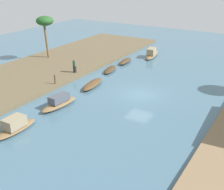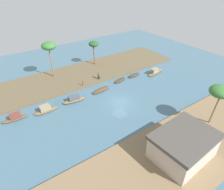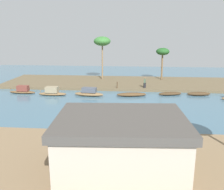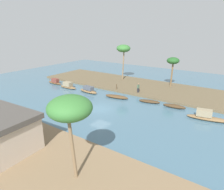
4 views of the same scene
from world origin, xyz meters
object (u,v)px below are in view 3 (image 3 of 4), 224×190
object	(u,v)px
sampan_midstream	(52,92)
person_on_near_bank	(145,83)
palm_tree_left_far	(102,42)
mooring_post	(117,85)
riverside_building	(121,144)
sampan_downstream_large	(23,90)
sampan_near_left_bank	(89,93)
sampan_with_tall_canopy	(199,94)
sampan_upstream_small	(170,94)
sampan_foreground	(132,94)
palm_tree_left_near	(163,52)

from	to	relation	value
sampan_midstream	person_on_near_bank	size ratio (longest dim) A/B	2.47
palm_tree_left_far	sampan_midstream	bearing A→B (deg)	62.56
mooring_post	riverside_building	world-z (taller)	riverside_building
sampan_downstream_large	riverside_building	xyz separation A→B (m)	(-15.58, 20.17, 1.73)
sampan_midstream	sampan_near_left_bank	size ratio (longest dim) A/B	0.94
sampan_with_tall_canopy	riverside_building	world-z (taller)	riverside_building
sampan_with_tall_canopy	sampan_downstream_large	bearing A→B (deg)	-3.17
sampan_midstream	sampan_near_left_bank	distance (m)	5.31
sampan_upstream_small	riverside_building	size ratio (longest dim) A/B	0.44
sampan_upstream_small	sampan_foreground	distance (m)	5.62
sampan_near_left_bank	sampan_foreground	bearing A→B (deg)	-171.41
sampan_with_tall_canopy	palm_tree_left_far	size ratio (longest dim) A/B	0.44
person_on_near_bank	sampan_upstream_small	bearing A→B (deg)	-120.79
sampan_upstream_small	mooring_post	distance (m)	8.10
sampan_foreground	sampan_upstream_small	bearing A→B (deg)	-177.13
sampan_foreground	sampan_with_tall_canopy	xyz separation A→B (m)	(-9.51, -1.19, 0.00)
sampan_upstream_small	sampan_downstream_large	size ratio (longest dim) A/B	0.87
sampan_with_tall_canopy	sampan_midstream	bearing A→B (deg)	-0.76
sampan_downstream_large	riverside_building	bearing A→B (deg)	130.09
sampan_foreground	sampan_with_tall_canopy	distance (m)	9.59
sampan_midstream	sampan_with_tall_canopy	distance (m)	20.88
sampan_downstream_large	person_on_near_bank	bearing A→B (deg)	-166.11
sampan_with_tall_canopy	mooring_post	bearing A→B (deg)	-15.70
palm_tree_left_near	sampan_with_tall_canopy	bearing A→B (deg)	112.20
sampan_foreground	palm_tree_left_far	size ratio (longest dim) A/B	0.56
sampan_midstream	riverside_building	xyz separation A→B (m)	(-10.84, 19.45, 1.69)
sampan_midstream	riverside_building	world-z (taller)	riverside_building
sampan_foreground	sampan_downstream_large	world-z (taller)	sampan_downstream_large
sampan_midstream	sampan_with_tall_canopy	size ratio (longest dim) A/B	1.19
sampan_downstream_large	sampan_near_left_bank	bearing A→B (deg)	178.48
mooring_post	palm_tree_left_far	bearing A→B (deg)	-66.50
sampan_upstream_small	mooring_post	world-z (taller)	mooring_post
person_on_near_bank	mooring_post	size ratio (longest dim) A/B	1.61
sampan_foreground	mooring_post	xyz separation A→B (m)	(2.25, -3.38, 0.62)
sampan_foreground	riverside_building	xyz separation A→B (m)	(0.47, 19.86, 1.91)
sampan_midstream	mooring_post	world-z (taller)	mooring_post
person_on_near_bank	mooring_post	world-z (taller)	person_on_near_bank
sampan_upstream_small	sampan_near_left_bank	xyz separation A→B (m)	(11.50, 1.52, 0.25)
sampan_upstream_small	sampan_midstream	bearing A→B (deg)	-7.41
sampan_with_tall_canopy	mooring_post	distance (m)	11.98
mooring_post	riverside_building	bearing A→B (deg)	94.39
sampan_with_tall_canopy	sampan_upstream_small	bearing A→B (deg)	-4.43
sampan_downstream_large	palm_tree_left_near	bearing A→B (deg)	-150.16
riverside_building	person_on_near_bank	bearing A→B (deg)	-99.32
sampan_foreground	palm_tree_left_far	xyz separation A→B (m)	(5.48, -10.81, 6.85)
sampan_midstream	sampan_downstream_large	world-z (taller)	sampan_midstream
sampan_midstream	sampan_near_left_bank	world-z (taller)	sampan_midstream
mooring_post	palm_tree_left_near	size ratio (longest dim) A/B	0.18
person_on_near_bank	mooring_post	distance (m)	4.27
sampan_with_tall_canopy	riverside_building	size ratio (longest dim) A/B	0.42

